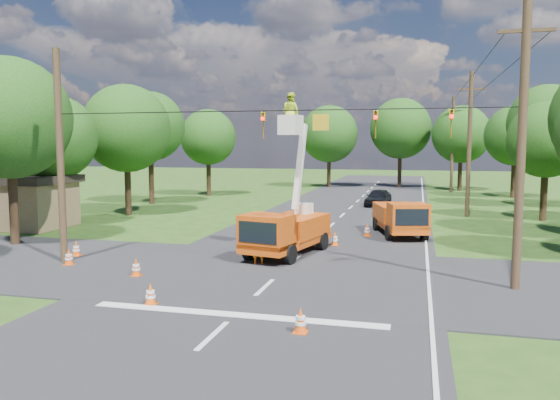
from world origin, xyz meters
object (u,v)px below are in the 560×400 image
(pole_right_near, at_px, (522,142))
(tree_left_e, at_px, (150,127))
(tree_left_c, at_px, (54,138))
(tree_right_d, at_px, (547,123))
(tree_left_b, at_px, (9,118))
(traffic_cone_0, at_px, (150,294))
(pole_left, at_px, (60,157))
(bucket_truck, at_px, (286,221))
(second_truck, at_px, (400,217))
(traffic_cone_7, at_px, (411,218))
(tree_left_d, at_px, (126,129))
(ground_worker, at_px, (259,245))
(tree_right_e, at_px, (515,136))
(traffic_cone_2, at_px, (335,239))
(tree_far_c, at_px, (461,134))
(tree_far_b, at_px, (401,129))
(traffic_cone_5, at_px, (69,257))
(shed, at_px, (24,201))
(pole_right_far, at_px, (452,143))
(distant_car, at_px, (378,197))
(tree_far_a, at_px, (329,134))
(traffic_cone_4, at_px, (136,267))
(pole_right_mid, at_px, (469,143))
(traffic_cone_6, at_px, (76,249))
(traffic_cone_3, at_px, (367,230))
(tree_right_c, at_px, (547,140))
(traffic_cone_1, at_px, (300,321))

(pole_right_near, distance_m, tree_left_e, 33.56)
(tree_left_c, bearing_deg, tree_right_d, 29.90)
(tree_left_b, relative_size, tree_right_d, 0.96)
(traffic_cone_0, height_order, pole_left, pole_left)
(bucket_truck, xyz_separation_m, second_truck, (4.83, 6.66, -0.56))
(traffic_cone_7, distance_m, tree_left_d, 20.57)
(ground_worker, bearing_deg, tree_right_e, 46.31)
(traffic_cone_2, distance_m, tree_left_c, 18.56)
(second_truck, bearing_deg, tree_right_e, 53.24)
(tree_right_e, bearing_deg, tree_left_c, -139.37)
(traffic_cone_7, height_order, tree_far_c, tree_far_c)
(tree_right_d, xyz_separation_m, tree_far_b, (-11.80, 18.00, 0.13))
(ground_worker, bearing_deg, tree_far_b, 64.99)
(pole_left, bearing_deg, tree_far_c, 65.66)
(traffic_cone_5, height_order, shed, shed)
(ground_worker, xyz_separation_m, tree_left_c, (-15.22, 7.37, 4.60))
(ground_worker, relative_size, traffic_cone_2, 2.35)
(pole_right_far, bearing_deg, tree_left_b, -121.87)
(pole_left, height_order, tree_left_d, tree_left_d)
(second_truck, xyz_separation_m, tree_left_e, (-21.03, 11.63, 5.45))
(bucket_truck, distance_m, tree_far_b, 41.77)
(distant_car, bearing_deg, shed, -131.47)
(tree_left_d, relative_size, tree_far_c, 1.01)
(shed, relative_size, tree_left_b, 0.59)
(traffic_cone_5, bearing_deg, pole_left, 138.86)
(second_truck, distance_m, pole_right_near, 11.93)
(tree_right_d, distance_m, tree_far_a, 25.46)
(distant_car, relative_size, traffic_cone_4, 5.78)
(pole_right_far, xyz_separation_m, tree_left_d, (-23.50, -25.00, 1.02))
(traffic_cone_7, height_order, pole_right_far, pole_right_far)
(bucket_truck, height_order, tree_left_d, tree_left_d)
(pole_right_mid, relative_size, tree_left_e, 1.06)
(traffic_cone_6, distance_m, pole_right_near, 18.86)
(second_truck, xyz_separation_m, traffic_cone_3, (-1.72, -0.65, -0.68))
(bucket_truck, relative_size, traffic_cone_0, 10.35)
(traffic_cone_5, distance_m, tree_right_e, 42.51)
(traffic_cone_4, distance_m, tree_right_c, 28.05)
(traffic_cone_4, bearing_deg, pole_right_near, 6.46)
(traffic_cone_2, height_order, traffic_cone_7, same)
(bucket_truck, distance_m, pole_right_mid, 18.99)
(traffic_cone_0, bearing_deg, distant_car, 80.58)
(traffic_cone_7, height_order, tree_left_c, tree_left_c)
(tree_left_e, xyz_separation_m, tree_right_d, (31.60, 5.00, 0.19))
(tree_left_e, bearing_deg, pole_right_mid, -4.52)
(traffic_cone_2, height_order, traffic_cone_4, same)
(traffic_cone_7, relative_size, tree_right_c, 0.09)
(second_truck, distance_m, distant_car, 14.66)
(traffic_cone_2, bearing_deg, tree_right_c, 45.98)
(traffic_cone_6, xyz_separation_m, tree_far_b, (12.72, 43.84, 6.45))
(tree_left_e, bearing_deg, traffic_cone_1, -56.02)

